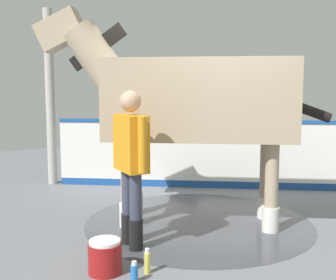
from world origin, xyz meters
TOP-DOWN VIEW (x-y plane):
  - ground_plane at (0.00, 0.00)m, footprint 16.00×16.00m
  - wet_patch at (-0.29, 0.19)m, footprint 2.89×2.89m
  - barrier_wall at (0.99, 1.63)m, footprint 3.82×3.40m
  - roof_post_near at (-1.02, 3.43)m, footprint 0.16×0.16m
  - horse at (-0.38, 0.27)m, footprint 2.87×2.60m
  - handler at (-1.41, -0.04)m, footprint 0.29×0.67m
  - wash_bucket at (-1.95, -0.47)m, footprint 0.31×0.31m
  - bottle_shampoo at (-1.64, -0.70)m, footprint 0.06×0.06m
  - bottle_spray at (-1.83, -0.79)m, footprint 0.07×0.07m

SIDE VIEW (x-z plane):
  - ground_plane at x=0.00m, z-range -0.02..0.00m
  - wet_patch at x=-0.29m, z-range 0.00..0.00m
  - bottle_spray at x=-1.83m, z-range -0.01..0.18m
  - bottle_shampoo at x=-1.64m, z-range -0.01..0.23m
  - wash_bucket at x=-1.95m, z-range 0.00..0.31m
  - barrier_wall at x=0.99m, z-range -0.04..1.14m
  - handler at x=-1.41m, z-range 0.13..1.81m
  - roof_post_near at x=-1.02m, z-range 0.00..3.08m
  - horse at x=-0.38m, z-range 0.20..2.90m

